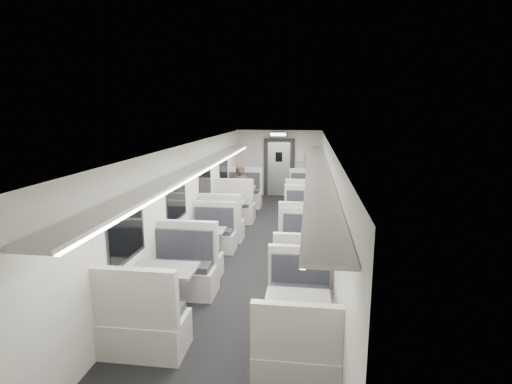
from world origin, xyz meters
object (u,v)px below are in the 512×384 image
(booth_left_b, at_px, (228,215))
(vestibule_door, at_px, (279,168))
(exit_sign, at_px, (278,134))
(booth_left_c, at_px, (205,246))
(booth_right_c, at_px, (302,254))
(booth_left_a, at_px, (239,200))
(booth_right_d, at_px, (298,321))
(booth_left_d, at_px, (165,293))
(booth_right_b, at_px, (304,224))
(booth_right_a, at_px, (305,199))
(passenger, at_px, (241,191))

(booth_left_b, xyz_separation_m, vestibule_door, (1.00, 4.41, 0.65))
(exit_sign, bearing_deg, booth_left_c, -99.09)
(booth_left_c, bearing_deg, booth_right_c, -6.09)
(booth_left_a, xyz_separation_m, booth_right_d, (2.00, -6.79, -0.06))
(booth_left_d, height_order, vestibule_door, vestibule_door)
(booth_left_d, relative_size, exit_sign, 3.72)
(booth_right_b, bearing_deg, booth_left_b, 164.09)
(booth_left_d, bearing_deg, booth_left_a, 90.00)
(booth_left_b, xyz_separation_m, booth_right_b, (2.00, -0.57, -0.00))
(booth_right_b, distance_m, vestibule_door, 5.12)
(booth_left_b, height_order, exit_sign, exit_sign)
(booth_left_a, relative_size, booth_left_c, 1.16)
(booth_right_a, bearing_deg, passenger, -162.25)
(booth_left_a, relative_size, booth_right_b, 1.08)
(booth_left_b, height_order, booth_left_d, booth_left_d)
(booth_right_b, bearing_deg, booth_right_c, -90.00)
(booth_left_a, bearing_deg, passenger, -60.61)
(exit_sign, bearing_deg, booth_right_c, -81.20)
(booth_left_b, height_order, vestibule_door, vestibule_door)
(booth_left_a, relative_size, vestibule_door, 1.12)
(exit_sign, bearing_deg, booth_right_a, -60.49)
(booth_left_b, distance_m, exit_sign, 4.46)
(booth_right_b, xyz_separation_m, passenger, (-1.90, 2.11, 0.36))
(booth_left_d, xyz_separation_m, exit_sign, (1.00, 8.53, 1.87))
(booth_right_a, bearing_deg, booth_right_d, -90.00)
(vestibule_door, bearing_deg, booth_right_d, -83.98)
(booth_left_c, height_order, booth_right_d, booth_left_c)
(booth_left_c, relative_size, booth_right_c, 1.03)
(booth_right_c, xyz_separation_m, booth_right_d, (0.00, -2.53, 0.01))
(vestibule_door, bearing_deg, booth_left_c, -98.45)
(booth_left_b, bearing_deg, vestibule_door, 77.22)
(booth_left_c, xyz_separation_m, vestibule_door, (1.00, 6.73, 0.68))
(booth_left_c, xyz_separation_m, booth_right_d, (2.00, -2.74, -0.00))
(booth_right_b, relative_size, exit_sign, 3.52)
(booth_left_a, relative_size, passenger, 1.57)
(booth_right_c, bearing_deg, vestibule_door, 98.19)
(booth_left_a, relative_size, booth_right_d, 1.17)
(booth_left_b, bearing_deg, booth_left_d, -90.00)
(booth_left_a, distance_m, booth_right_b, 3.04)
(booth_left_c, xyz_separation_m, booth_right_b, (2.00, 1.76, 0.03))
(booth_left_b, bearing_deg, booth_right_a, 47.13)
(booth_right_a, height_order, passenger, passenger)
(booth_left_c, xyz_separation_m, booth_left_d, (0.00, -2.29, 0.05))
(booth_left_b, bearing_deg, booth_right_d, -68.47)
(exit_sign, bearing_deg, vestibule_door, 90.00)
(booth_right_d, distance_m, exit_sign, 9.25)
(booth_right_c, bearing_deg, booth_left_c, 173.91)
(booth_left_c, distance_m, booth_right_a, 4.91)
(booth_right_c, bearing_deg, booth_right_d, -90.00)
(booth_right_d, relative_size, vestibule_door, 0.96)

